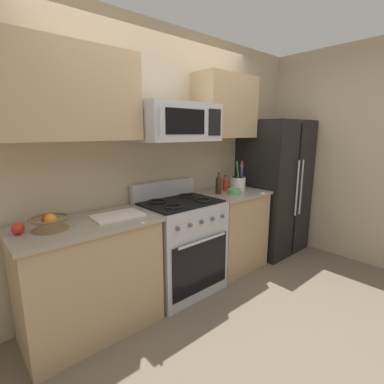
{
  "coord_description": "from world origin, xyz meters",
  "views": [
    {
      "loc": [
        -1.67,
        -1.41,
        1.58
      ],
      "look_at": [
        0.05,
        0.54,
        1.03
      ],
      "focal_mm": 26.46,
      "sensor_mm": 36.0,
      "label": 1
    }
  ],
  "objects_px": {
    "utensil_crock": "(238,182)",
    "prep_bowl": "(234,191)",
    "range_oven": "(181,245)",
    "microwave": "(178,122)",
    "apple_loose": "(18,229)",
    "cutting_board": "(118,216)",
    "refrigerator": "(274,187)",
    "bottle_hot_sauce": "(225,184)",
    "fruit_basket": "(50,222)",
    "bottle_soy": "(218,184)"
  },
  "relations": [
    {
      "from": "microwave",
      "to": "fruit_basket",
      "type": "height_order",
      "value": "microwave"
    },
    {
      "from": "fruit_basket",
      "to": "microwave",
      "type": "bearing_deg",
      "value": 0.4
    },
    {
      "from": "cutting_board",
      "to": "bottle_soy",
      "type": "height_order",
      "value": "bottle_soy"
    },
    {
      "from": "apple_loose",
      "to": "prep_bowl",
      "type": "relative_size",
      "value": 0.56
    },
    {
      "from": "utensil_crock",
      "to": "prep_bowl",
      "type": "distance_m",
      "value": 0.27
    },
    {
      "from": "refrigerator",
      "to": "bottle_hot_sauce",
      "type": "height_order",
      "value": "refrigerator"
    },
    {
      "from": "refrigerator",
      "to": "cutting_board",
      "type": "xyz_separation_m",
      "value": [
        -2.25,
        0.0,
        0.06
      ]
    },
    {
      "from": "microwave",
      "to": "bottle_soy",
      "type": "bearing_deg",
      "value": 1.1
    },
    {
      "from": "apple_loose",
      "to": "utensil_crock",
      "type": "bearing_deg",
      "value": 0.28
    },
    {
      "from": "bottle_soy",
      "to": "cutting_board",
      "type": "bearing_deg",
      "value": -177.55
    },
    {
      "from": "range_oven",
      "to": "microwave",
      "type": "relative_size",
      "value": 1.4
    },
    {
      "from": "refrigerator",
      "to": "bottle_soy",
      "type": "height_order",
      "value": "refrigerator"
    },
    {
      "from": "refrigerator",
      "to": "bottle_hot_sauce",
      "type": "bearing_deg",
      "value": 172.34
    },
    {
      "from": "refrigerator",
      "to": "utensil_crock",
      "type": "xyz_separation_m",
      "value": [
        -0.65,
        0.08,
        0.13
      ]
    },
    {
      "from": "utensil_crock",
      "to": "prep_bowl",
      "type": "height_order",
      "value": "utensil_crock"
    },
    {
      "from": "microwave",
      "to": "fruit_basket",
      "type": "relative_size",
      "value": 3.0
    },
    {
      "from": "apple_loose",
      "to": "cutting_board",
      "type": "xyz_separation_m",
      "value": [
        0.69,
        -0.07,
        -0.03
      ]
    },
    {
      "from": "apple_loose",
      "to": "bottle_soy",
      "type": "distance_m",
      "value": 1.93
    },
    {
      "from": "utensil_crock",
      "to": "fruit_basket",
      "type": "distance_m",
      "value": 2.1
    },
    {
      "from": "bottle_soy",
      "to": "prep_bowl",
      "type": "height_order",
      "value": "bottle_soy"
    },
    {
      "from": "utensil_crock",
      "to": "apple_loose",
      "type": "xyz_separation_m",
      "value": [
        -2.29,
        -0.01,
        -0.04
      ]
    },
    {
      "from": "microwave",
      "to": "bottle_hot_sauce",
      "type": "bearing_deg",
      "value": 5.33
    },
    {
      "from": "refrigerator",
      "to": "apple_loose",
      "type": "height_order",
      "value": "refrigerator"
    },
    {
      "from": "cutting_board",
      "to": "bottle_hot_sauce",
      "type": "distance_m",
      "value": 1.42
    },
    {
      "from": "bottle_soy",
      "to": "utensil_crock",
      "type": "bearing_deg",
      "value": 4.09
    },
    {
      "from": "range_oven",
      "to": "refrigerator",
      "type": "height_order",
      "value": "refrigerator"
    },
    {
      "from": "refrigerator",
      "to": "bottle_hot_sauce",
      "type": "relative_size",
      "value": 9.32
    },
    {
      "from": "range_oven",
      "to": "fruit_basket",
      "type": "bearing_deg",
      "value": 179.16
    },
    {
      "from": "microwave",
      "to": "bottle_soy",
      "type": "distance_m",
      "value": 0.87
    },
    {
      "from": "microwave",
      "to": "cutting_board",
      "type": "distance_m",
      "value": 1.0
    },
    {
      "from": "bottle_hot_sauce",
      "to": "microwave",
      "type": "bearing_deg",
      "value": -174.67
    },
    {
      "from": "range_oven",
      "to": "microwave",
      "type": "distance_m",
      "value": 1.19
    },
    {
      "from": "range_oven",
      "to": "cutting_board",
      "type": "distance_m",
      "value": 0.8
    },
    {
      "from": "refrigerator",
      "to": "apple_loose",
      "type": "distance_m",
      "value": 2.94
    },
    {
      "from": "apple_loose",
      "to": "prep_bowl",
      "type": "height_order",
      "value": "apple_loose"
    },
    {
      "from": "range_oven",
      "to": "utensil_crock",
      "type": "bearing_deg",
      "value": 3.8
    },
    {
      "from": "microwave",
      "to": "bottle_soy",
      "type": "relative_size",
      "value": 3.31
    },
    {
      "from": "microwave",
      "to": "bottle_hot_sauce",
      "type": "distance_m",
      "value": 1.01
    },
    {
      "from": "apple_loose",
      "to": "cutting_board",
      "type": "distance_m",
      "value": 0.69
    },
    {
      "from": "fruit_basket",
      "to": "bottle_soy",
      "type": "distance_m",
      "value": 1.74
    },
    {
      "from": "fruit_basket",
      "to": "bottle_soy",
      "type": "height_order",
      "value": "bottle_soy"
    },
    {
      "from": "fruit_basket",
      "to": "bottle_hot_sauce",
      "type": "bearing_deg",
      "value": 2.34
    },
    {
      "from": "utensil_crock",
      "to": "prep_bowl",
      "type": "xyz_separation_m",
      "value": [
        -0.23,
        -0.14,
        -0.05
      ]
    },
    {
      "from": "refrigerator",
      "to": "cutting_board",
      "type": "height_order",
      "value": "refrigerator"
    },
    {
      "from": "apple_loose",
      "to": "bottle_soy",
      "type": "xyz_separation_m",
      "value": [
        1.93,
        -0.02,
        0.07
      ]
    },
    {
      "from": "range_oven",
      "to": "apple_loose",
      "type": "xyz_separation_m",
      "value": [
        -1.35,
        0.05,
        0.48
      ]
    },
    {
      "from": "refrigerator",
      "to": "cutting_board",
      "type": "bearing_deg",
      "value": 179.99
    },
    {
      "from": "microwave",
      "to": "utensil_crock",
      "type": "relative_size",
      "value": 2.29
    },
    {
      "from": "refrigerator",
      "to": "microwave",
      "type": "bearing_deg",
      "value": 178.47
    },
    {
      "from": "bottle_hot_sauce",
      "to": "refrigerator",
      "type": "bearing_deg",
      "value": -7.66
    }
  ]
}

